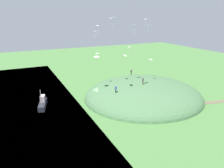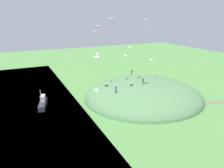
# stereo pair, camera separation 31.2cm
# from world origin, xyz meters

# --- Properties ---
(ground_plane) EXTENTS (160.00, 160.00, 0.00)m
(ground_plane) POSITION_xyz_m (0.00, 0.00, 0.00)
(ground_plane) COLOR #46743A
(grass_hill) EXTENTS (27.86, 26.56, 7.99)m
(grass_hill) POSITION_xyz_m (9.77, -3.09, 0.00)
(grass_hill) COLOR #476D45
(grass_hill) RESTS_ON ground_plane
(boat_on_lake) EXTENTS (2.64, 5.58, 4.30)m
(boat_on_lake) POSITION_xyz_m (-12.54, 1.22, 0.77)
(boat_on_lake) COLOR #21232C
(boat_on_lake) RESTS_ON lake_water
(person_with_child) EXTENTS (0.43, 0.43, 1.58)m
(person_with_child) POSITION_xyz_m (8.18, -5.05, 4.92)
(person_with_child) COLOR brown
(person_with_child) RESTS_ON grass_hill
(person_on_hilltop) EXTENTS (0.58, 0.58, 1.76)m
(person_on_hilltop) POSITION_xyz_m (12.43, 7.23, 3.49)
(person_on_hilltop) COLOR black
(person_on_hilltop) RESTS_ON grass_hill
(person_walking_path) EXTENTS (0.57, 0.57, 1.59)m
(person_walking_path) POSITION_xyz_m (1.41, -5.30, 4.12)
(person_walking_path) COLOR black
(person_walking_path) RESTS_ON grass_hill
(kite_0) EXTENTS (1.13, 1.20, 1.60)m
(kite_0) POSITION_xyz_m (1.68, -2.48, 17.86)
(kite_0) COLOR white
(kite_1) EXTENTS (0.81, 1.07, 2.07)m
(kite_1) POSITION_xyz_m (14.40, 1.17, 7.69)
(kite_1) COLOR white
(kite_2) EXTENTS (1.10, 0.80, 1.88)m
(kite_2) POSITION_xyz_m (7.57, -1.48, 10.78)
(kite_2) COLOR white
(kite_3) EXTENTS (0.77, 0.97, 1.39)m
(kite_3) POSITION_xyz_m (13.15, 1.15, 16.12)
(kite_3) COLOR white
(kite_4) EXTENTS (0.88, 0.84, 1.19)m
(kite_4) POSITION_xyz_m (9.30, 3.19, 10.93)
(kite_4) COLOR white
(kite_5) EXTENTS (1.23, 1.42, 1.41)m
(kite_5) POSITION_xyz_m (-1.39, -1.89, 10.27)
(kite_5) COLOR silver
(kite_6) EXTENTS (0.53, 0.69, 1.48)m
(kite_6) POSITION_xyz_m (7.92, -5.35, 17.58)
(kite_6) COLOR white
(kite_7) EXTENTS (0.55, 0.73, 1.51)m
(kite_7) POSITION_xyz_m (-1.24, -0.73, 15.27)
(kite_7) COLOR white
(kite_8) EXTENTS (1.03, 1.18, 1.67)m
(kite_8) POSITION_xyz_m (-0.19, -7.67, 18.13)
(kite_8) COLOR white
(kite_9) EXTENTS (1.31, 1.41, 1.99)m
(kite_9) POSITION_xyz_m (9.78, 6.09, 8.28)
(kite_9) COLOR white
(kite_10) EXTENTS (1.02, 1.00, 2.11)m
(kite_10) POSITION_xyz_m (2.49, 6.81, 15.92)
(kite_10) COLOR white
(kite_11) EXTENTS (0.91, 0.72, 1.95)m
(kite_11) POSITION_xyz_m (4.17, -7.59, 16.71)
(kite_11) COLOR silver
(kite_12) EXTENTS (0.80, 1.06, 1.14)m
(kite_12) POSITION_xyz_m (1.38, 4.75, 9.72)
(kite_12) COLOR white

